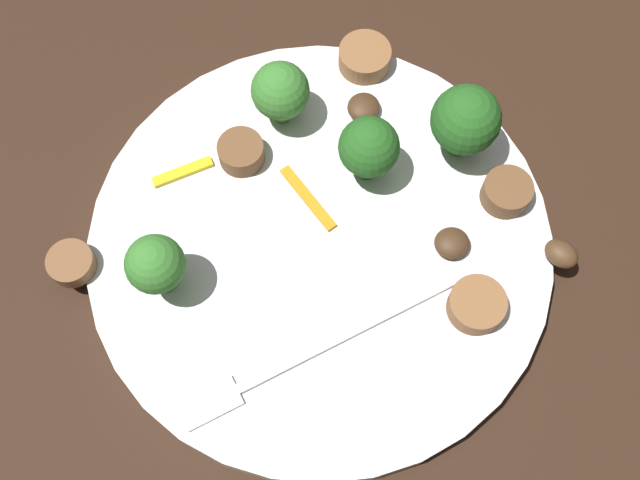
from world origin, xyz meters
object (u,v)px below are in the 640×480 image
fork (301,357)px  sausage_slice_0 (241,152)px  broccoli_floret_1 (280,92)px  sausage_slice_2 (365,57)px  sausage_slice_1 (506,192)px  broccoli_floret_0 (156,265)px  pepper_strip_0 (308,198)px  broccoli_floret_2 (466,120)px  sausage_slice_3 (71,263)px  plate (320,245)px  broccoli_floret_3 (369,148)px  sausage_slice_4 (476,305)px  mushroom_1 (364,107)px  pepper_strip_1 (182,172)px  mushroom_2 (452,243)px  mushroom_0 (561,254)px

fork → sausage_slice_0: 0.14m
broccoli_floret_1 → sausage_slice_2: (-0.07, 0.01, -0.02)m
broccoli_floret_1 → sausage_slice_1: broccoli_floret_1 is taller
broccoli_floret_0 → pepper_strip_0: size_ratio=1.04×
broccoli_floret_0 → sausage_slice_0: broccoli_floret_0 is taller
broccoli_floret_2 → sausage_slice_3: (0.22, -0.11, -0.03)m
plate → sausage_slice_2: bearing=-148.6°
fork → sausage_slice_3: 0.15m
plate → broccoli_floret_3: (-0.05, -0.01, 0.04)m
pepper_strip_0 → sausage_slice_4: bearing=98.6°
plate → mushroom_1: 0.10m
broccoli_floret_3 → pepper_strip_0: bearing=-18.6°
broccoli_floret_0 → pepper_strip_1: broccoli_floret_0 is taller
sausage_slice_0 → pepper_strip_1: 0.04m
sausage_slice_0 → sausage_slice_2: 0.11m
sausage_slice_2 → mushroom_1: size_ratio=1.61×
sausage_slice_0 → broccoli_floret_3: bearing=127.0°
pepper_strip_1 → mushroom_2: bearing=117.8°
plate → pepper_strip_1: pepper_strip_1 is taller
sausage_slice_1 → mushroom_1: sausage_slice_1 is taller
mushroom_0 → broccoli_floret_1: bearing=-75.8°
sausage_slice_1 → pepper_strip_0: bearing=-45.1°
fork → mushroom_1: 0.17m
mushroom_1 → pepper_strip_0: mushroom_1 is taller
broccoli_floret_0 → sausage_slice_4: (-0.12, 0.14, -0.03)m
broccoli_floret_3 → mushroom_0: 0.13m
plate → fork: 0.08m
broccoli_floret_1 → broccoli_floret_3: bearing=97.2°
mushroom_0 → mushroom_2: 0.07m
mushroom_0 → mushroom_1: size_ratio=0.98×
pepper_strip_1 → sausage_slice_0: bearing=150.9°
sausage_slice_3 → sausage_slice_4: bearing=128.1°
plate → broccoli_floret_1: bearing=-119.8°
mushroom_1 → sausage_slice_0: bearing=-21.9°
sausage_slice_1 → sausage_slice_4: same height
mushroom_2 → pepper_strip_1: mushroom_2 is taller
plate → mushroom_2: bearing=131.4°
plate → broccoli_floret_2: broccoli_floret_2 is taller
plate → broccoli_floret_0: size_ratio=5.38×
fork → broccoli_floret_0: 0.10m
plate → broccoli_floret_0: (0.09, -0.05, 0.04)m
broccoli_floret_3 → sausage_slice_4: broccoli_floret_3 is taller
mushroom_0 → pepper_strip_1: 0.24m
broccoli_floret_2 → pepper_strip_1: (0.14, -0.11, -0.04)m
mushroom_2 → broccoli_floret_0: bearing=-37.4°
sausage_slice_1 → mushroom_2: (0.05, -0.00, -0.00)m
pepper_strip_0 → pepper_strip_1: 0.08m
sausage_slice_2 → sausage_slice_4: same height
broccoli_floret_2 → sausage_slice_0: broccoli_floret_2 is taller
sausage_slice_0 → mushroom_1: sausage_slice_0 is taller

